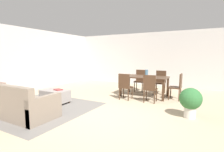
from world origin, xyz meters
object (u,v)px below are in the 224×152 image
at_px(couch, 15,104).
at_px(dining_table, 144,79).
at_px(dining_chair_far_right, 160,81).
at_px(potted_plant, 191,100).
at_px(ottoman_table, 55,96).
at_px(dining_chair_near_right, 150,87).
at_px(vase_centerpiece, 147,73).
at_px(dining_chair_far_left, 140,79).
at_px(dining_chair_head_east, 178,85).
at_px(book_on_ottoman, 58,90).
at_px(dining_chair_near_left, 125,85).

relative_size(couch, dining_table, 1.31).
xyz_separation_m(dining_chair_far_right, potted_plant, (1.30, -2.48, -0.07)).
relative_size(ottoman_table, dining_chair_far_right, 1.00).
height_order(dining_chair_near_right, vase_centerpiece, vase_centerpiece).
bearing_deg(dining_chair_far_right, potted_plant, -62.39).
distance_m(dining_chair_far_right, potted_plant, 2.80).
height_order(dining_chair_far_left, dining_chair_head_east, same).
bearing_deg(dining_chair_near_right, dining_chair_head_east, 46.85).
bearing_deg(dining_chair_near_right, dining_chair_far_left, 119.37).
relative_size(ottoman_table, potted_plant, 1.22).
bearing_deg(ottoman_table, dining_chair_head_east, 33.74).
distance_m(dining_chair_far_left, vase_centerpiece, 1.03).
distance_m(couch, ottoman_table, 1.32).
relative_size(dining_table, dining_chair_near_right, 1.86).
bearing_deg(dining_chair_near_right, couch, -133.76).
relative_size(dining_chair_head_east, book_on_ottoman, 3.54).
xyz_separation_m(couch, dining_table, (2.26, 3.61, 0.38)).
xyz_separation_m(dining_chair_near_left, dining_chair_head_east, (1.61, 0.85, 0.00)).
bearing_deg(ottoman_table, dining_table, 45.48).
relative_size(book_on_ottoman, potted_plant, 0.34).
bearing_deg(dining_chair_far_left, dining_chair_far_right, -0.37).
distance_m(dining_table, book_on_ottoman, 3.12).
relative_size(ottoman_table, book_on_ottoman, 3.53).
xyz_separation_m(dining_chair_far_left, potted_plant, (2.18, -2.49, -0.07)).
relative_size(dining_chair_far_left, vase_centerpiece, 3.67).
bearing_deg(ottoman_table, potted_plant, 9.03).
relative_size(ottoman_table, dining_table, 0.54).
xyz_separation_m(dining_chair_near_left, dining_chair_far_right, (0.83, 1.67, 0.00)).
bearing_deg(dining_chair_near_left, vase_centerpiece, 60.48).
height_order(ottoman_table, dining_chair_near_left, dining_chair_near_left).
xyz_separation_m(dining_chair_near_right, dining_chair_head_east, (0.74, 0.79, 0.00)).
bearing_deg(book_on_ottoman, potted_plant, 8.51).
bearing_deg(dining_chair_head_east, dining_chair_near_left, -152.00).
height_order(dining_table, vase_centerpiece, vase_centerpiece).
distance_m(dining_chair_far_left, dining_chair_far_right, 0.88).
height_order(dining_chair_near_right, dining_chair_head_east, same).
bearing_deg(vase_centerpiece, dining_chair_far_left, 123.48).
height_order(ottoman_table, dining_chair_head_east, dining_chair_head_east).
bearing_deg(book_on_ottoman, vase_centerpiece, 45.36).
bearing_deg(dining_chair_far_left, couch, -112.10).
xyz_separation_m(dining_chair_head_east, vase_centerpiece, (-1.12, 0.01, 0.37)).
height_order(book_on_ottoman, potted_plant, potted_plant).
relative_size(dining_chair_far_right, vase_centerpiece, 3.67).
xyz_separation_m(dining_chair_far_left, vase_centerpiece, (0.53, -0.81, 0.37)).
xyz_separation_m(dining_chair_near_left, potted_plant, (2.13, -0.82, -0.07)).
height_order(couch, dining_chair_far_right, dining_chair_far_right).
bearing_deg(dining_table, dining_chair_near_left, -116.15).
distance_m(couch, dining_chair_far_left, 4.80).
bearing_deg(dining_chair_head_east, dining_chair_far_right, 133.51).
relative_size(ottoman_table, dining_chair_near_right, 1.00).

